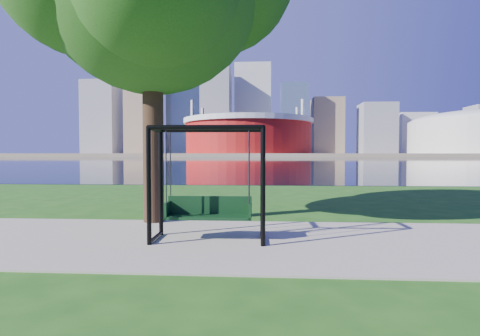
{
  "coord_description": "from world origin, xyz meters",
  "views": [
    {
      "loc": [
        0.44,
        -7.42,
        1.64
      ],
      "look_at": [
        -0.04,
        0.0,
        1.37
      ],
      "focal_mm": 28.0,
      "sensor_mm": 36.0,
      "label": 1
    }
  ],
  "objects": [
    {
      "name": "skyline",
      "position": [
        -4.27,
        319.39,
        35.89
      ],
      "size": [
        392.0,
        66.0,
        96.5
      ],
      "color": "gray",
      "rests_on": "far_bank"
    },
    {
      "name": "swing",
      "position": [
        -0.6,
        -0.48,
        1.04
      ],
      "size": [
        2.12,
        0.95,
        2.15
      ],
      "rotation": [
        0.0,
        0.0,
        0.02
      ],
      "color": "black",
      "rests_on": "ground"
    },
    {
      "name": "path",
      "position": [
        0.0,
        -0.5,
        0.01
      ],
      "size": [
        120.0,
        4.0,
        0.03
      ],
      "primitive_type": "cube",
      "color": "#9E937F",
      "rests_on": "ground"
    },
    {
      "name": "far_bank",
      "position": [
        0.0,
        306.0,
        1.0
      ],
      "size": [
        900.0,
        228.0,
        2.0
      ],
      "primitive_type": "cube",
      "color": "#937F60",
      "rests_on": "ground"
    },
    {
      "name": "river",
      "position": [
        0.0,
        102.0,
        0.01
      ],
      "size": [
        900.0,
        180.0,
        0.02
      ],
      "primitive_type": "cube",
      "color": "black",
      "rests_on": "ground"
    },
    {
      "name": "stadium",
      "position": [
        -10.0,
        235.0,
        14.23
      ],
      "size": [
        83.0,
        83.0,
        32.0
      ],
      "color": "maroon",
      "rests_on": "far_bank"
    },
    {
      "name": "ground",
      "position": [
        0.0,
        0.0,
        0.0
      ],
      "size": [
        900.0,
        900.0,
        0.0
      ],
      "primitive_type": "plane",
      "color": "#1E5114",
      "rests_on": "ground"
    }
  ]
}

